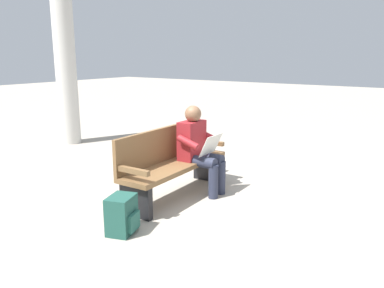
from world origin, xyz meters
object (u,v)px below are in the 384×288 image
Objects in this scene: support_pillar at (64,50)px; person_seated at (199,147)px; bench_near at (172,162)px; backpack at (122,215)px.

person_seated is at bearing 75.98° from support_pillar.
backpack is at bearing 10.75° from bench_near.
backpack is at bearing -0.21° from person_seated.
bench_near is 4.17m from support_pillar.
person_seated is 2.91× the size of backpack.
support_pillar is (-0.98, -3.92, 1.29)m from person_seated.
backpack is at bearing 57.90° from support_pillar.
support_pillar is (-2.48, -3.95, 1.72)m from backpack.
support_pillar is at bearing -110.70° from bench_near.
bench_near is at bearing -167.75° from backpack.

